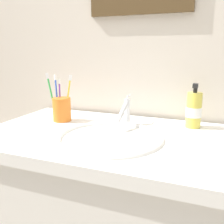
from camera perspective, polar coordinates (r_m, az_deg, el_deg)
tiled_wall_back at (r=1.24m, az=6.36°, el=15.19°), size 2.22×0.04×2.40m
sink_basin at (r=0.94m, az=-0.67°, el=-8.44°), size 0.39×0.39×0.13m
faucet at (r=1.07m, az=2.93°, el=0.28°), size 0.02×0.16×0.12m
toothbrush_cup at (r=1.16m, az=-11.07°, el=0.59°), size 0.08×0.08×0.10m
toothbrush_green at (r=1.16m, az=-13.32°, el=3.95°), size 0.04×0.03×0.21m
toothbrush_blue at (r=1.17m, az=-12.18°, el=3.89°), size 0.03×0.02×0.20m
toothbrush_purple at (r=1.18m, az=-11.49°, el=3.49°), size 0.02×0.03×0.18m
toothbrush_yellow at (r=1.16m, az=-9.71°, el=3.86°), size 0.04×0.03×0.20m
soap_dispenser at (r=1.09m, az=17.69°, el=0.41°), size 0.06×0.06×0.18m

